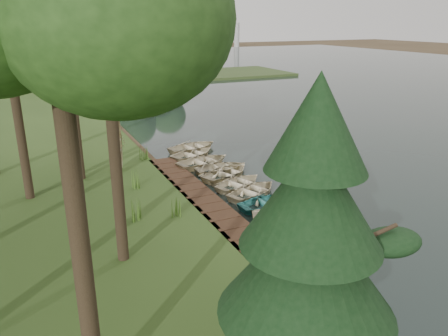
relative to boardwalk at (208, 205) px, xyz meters
name	(u,v)px	position (x,y,z in m)	size (l,w,h in m)	color
ground	(237,203)	(1.60, 0.00, -0.15)	(300.00, 300.00, 0.00)	#3D2F1D
water	(388,99)	(31.60, 20.00, -0.12)	(130.00, 200.00, 0.05)	black
boardwalk	(208,205)	(0.00, 0.00, 0.00)	(1.60, 16.00, 0.30)	#352114
peninsula	(140,78)	(9.60, 50.00, 0.08)	(50.00, 14.00, 0.45)	#2F401C
far_trees	(115,37)	(6.27, 50.00, 6.28)	(45.60, 5.60, 8.80)	black
bridge	(92,26)	(13.91, 120.00, 6.93)	(95.90, 4.00, 8.60)	#A5A5A0
building_a	(134,19)	(31.60, 140.00, 8.85)	(10.00, 8.00, 18.00)	#A5A5A0
building_b	(25,29)	(-3.40, 145.00, 5.85)	(8.00, 8.00, 12.00)	#A5A5A0
rowboat_0	(319,236)	(2.69, -5.46, 0.29)	(2.70, 3.78, 0.78)	beige
rowboat_1	(303,224)	(2.74, -4.23, 0.27)	(2.52, 3.53, 0.73)	beige
rowboat_2	(284,213)	(2.66, -2.79, 0.21)	(2.16, 3.02, 0.63)	beige
rowboat_3	(269,201)	(2.75, -1.27, 0.23)	(2.28, 3.19, 0.66)	teal
rowboat_4	(253,189)	(2.79, 0.42, 0.24)	(2.37, 3.31, 0.69)	beige
rowboat_5	(240,182)	(2.68, 1.81, 0.23)	(2.26, 3.17, 0.66)	beige
rowboat_6	(227,171)	(2.73, 3.59, 0.26)	(2.51, 3.52, 0.73)	beige
rowboat_7	(221,166)	(2.83, 4.59, 0.24)	(2.37, 3.32, 0.69)	beige
rowboat_8	(204,160)	(2.30, 6.14, 0.28)	(2.61, 3.66, 0.76)	beige
rowboat_9	(193,153)	(2.34, 8.06, 0.25)	(2.40, 3.37, 0.70)	beige
rowboat_10	(193,146)	(2.89, 9.55, 0.28)	(2.64, 3.70, 0.77)	beige
stored_rowboat	(121,163)	(-2.74, 7.21, 0.46)	(2.10, 2.95, 0.61)	beige
tree_2	(103,13)	(-5.02, -3.57, 8.97)	(3.57, 3.57, 10.51)	black
tree_4	(64,19)	(-5.20, 6.27, 8.80)	(4.57, 4.57, 10.67)	black
pine_tree	(311,225)	(-2.80, -12.00, 4.87)	(3.80, 3.80, 7.78)	black
reeds_0	(176,206)	(-1.94, -0.77, 0.63)	(0.60, 0.60, 0.97)	#3F661E
reeds_1	(136,210)	(-3.72, -0.47, 0.67)	(0.60, 0.60, 1.04)	#3F661E
reeds_2	(134,179)	(-2.85, 3.43, 0.70)	(0.60, 0.60, 1.10)	#3F661E
reeds_3	(144,151)	(-1.00, 8.30, 0.68)	(0.60, 0.60, 1.06)	#3F661E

